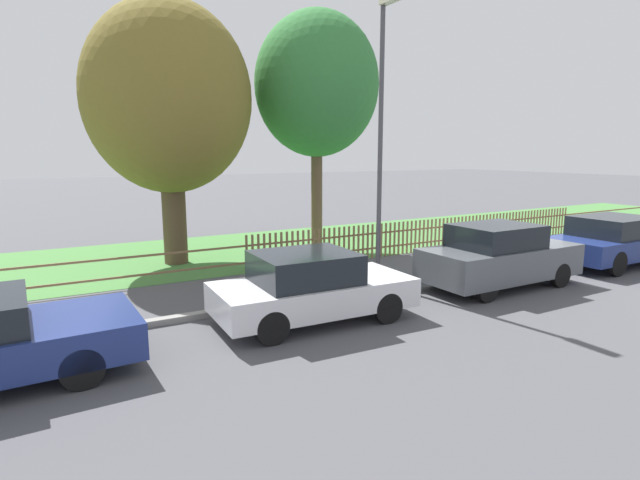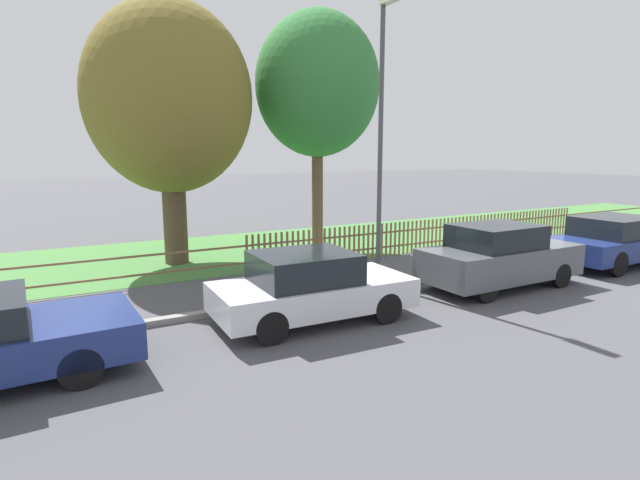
# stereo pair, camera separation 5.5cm
# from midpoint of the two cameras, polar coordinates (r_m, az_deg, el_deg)

# --- Properties ---
(ground_plane) EXTENTS (120.00, 120.00, 0.00)m
(ground_plane) POSITION_cam_midpoint_polar(r_m,az_deg,el_deg) (14.70, 21.03, -3.00)
(ground_plane) COLOR #4C4C51
(kerb_stone) EXTENTS (39.17, 0.20, 0.12)m
(kerb_stone) POSITION_cam_midpoint_polar(r_m,az_deg,el_deg) (14.75, 20.74, -2.70)
(kerb_stone) COLOR gray
(kerb_stone) RESTS_ON ground
(grass_strip) EXTENTS (39.17, 6.28, 0.01)m
(grass_strip) POSITION_cam_midpoint_polar(r_m,az_deg,el_deg) (19.09, 6.71, 0.49)
(grass_strip) COLOR #477F3D
(grass_strip) RESTS_ON ground
(park_fence) EXTENTS (39.17, 0.05, 1.02)m
(park_fence) POSITION_cam_midpoint_polar(r_m,az_deg,el_deg) (16.63, 13.14, 0.65)
(park_fence) COLOR olive
(park_fence) RESTS_ON ground
(parked_car_black_saloon) EXTENTS (3.77, 1.81, 1.32)m
(parked_car_black_saloon) POSITION_cam_midpoint_polar(r_m,az_deg,el_deg) (9.33, -1.20, -5.37)
(parked_car_black_saloon) COLOR silver
(parked_car_black_saloon) RESTS_ON ground
(parked_car_navy_estate) EXTENTS (3.92, 1.65, 1.50)m
(parked_car_navy_estate) POSITION_cam_midpoint_polar(r_m,az_deg,el_deg) (12.38, 19.66, -1.74)
(parked_car_navy_estate) COLOR #51565B
(parked_car_navy_estate) RESTS_ON ground
(parked_car_red_compact) EXTENTS (4.36, 1.80, 1.38)m
(parked_car_red_compact) POSITION_cam_midpoint_polar(r_m,az_deg,el_deg) (16.26, 30.64, -0.00)
(parked_car_red_compact) COLOR navy
(parked_car_red_compact) RESTS_ON ground
(covered_motorcycle) EXTENTS (1.85, 0.93, 0.96)m
(covered_motorcycle) POSITION_cam_midpoint_polar(r_m,az_deg,el_deg) (11.30, -2.85, -3.01)
(covered_motorcycle) COLOR black
(covered_motorcycle) RESTS_ON ground
(tree_nearest_kerb) EXTENTS (4.50, 4.50, 7.20)m
(tree_nearest_kerb) POSITION_cam_midpoint_polar(r_m,az_deg,el_deg) (14.67, -17.05, 15.17)
(tree_nearest_kerb) COLOR brown
(tree_nearest_kerb) RESTS_ON ground
(tree_behind_motorcycle) EXTENTS (3.85, 3.85, 7.41)m
(tree_behind_motorcycle) POSITION_cam_midpoint_polar(r_m,az_deg,el_deg) (16.15, -0.49, 17.26)
(tree_behind_motorcycle) COLOR brown
(tree_behind_motorcycle) RESTS_ON ground
(street_lamp) EXTENTS (0.20, 0.79, 6.50)m
(street_lamp) POSITION_cam_midpoint_polar(r_m,az_deg,el_deg) (11.73, 7.11, 14.22)
(street_lamp) COLOR #47474C
(street_lamp) RESTS_ON ground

